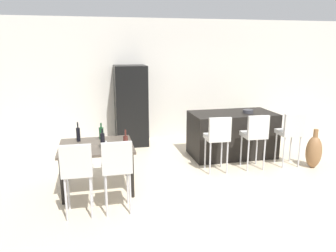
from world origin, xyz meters
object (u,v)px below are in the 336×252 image
at_px(wine_glass_right, 78,146).
at_px(refrigerator, 131,106).
at_px(wine_bottle_left, 126,143).
at_px(dining_chair_near, 77,168).
at_px(kitchen_island, 232,134).
at_px(wine_bottle_middle, 101,133).
at_px(fruit_bowl, 248,111).
at_px(dining_chair_far, 117,165).
at_px(bar_chair_right, 291,131).
at_px(dining_table, 96,149).
at_px(wine_bottle_near, 103,141).
at_px(wine_glass_far, 106,143).
at_px(bar_chair_middle, 255,133).
at_px(bar_chair_left, 218,136).
at_px(potted_plant, 251,122).
at_px(floor_vase, 314,152).
at_px(wine_bottle_end, 78,134).

bearing_deg(wine_glass_right, refrigerator, 68.82).
distance_m(wine_bottle_left, wine_glass_right, 0.68).
bearing_deg(dining_chair_near, kitchen_island, 32.48).
height_order(wine_bottle_middle, fruit_bowl, wine_bottle_middle).
bearing_deg(wine_bottle_middle, dining_chair_far, -82.19).
bearing_deg(bar_chair_right, dining_table, -176.12).
height_order(wine_bottle_near, refrigerator, refrigerator).
bearing_deg(wine_bottle_left, wine_glass_right, -177.67).
bearing_deg(wine_glass_far, dining_chair_near, -129.05).
distance_m(bar_chair_middle, wine_bottle_near, 2.82).
relative_size(bar_chair_left, potted_plant, 1.64).
xyz_separation_m(refrigerator, potted_plant, (3.05, -0.01, -0.54)).
distance_m(bar_chair_right, wine_bottle_middle, 3.52).
xyz_separation_m(wine_bottle_left, floor_vase, (3.59, 0.44, -0.54)).
height_order(wine_bottle_left, potted_plant, wine_bottle_left).
bearing_deg(dining_chair_near, dining_table, 73.15).
relative_size(wine_bottle_near, fruit_bowl, 1.50).
relative_size(bar_chair_right, potted_plant, 1.64).
bearing_deg(wine_bottle_left, refrigerator, 81.75).
distance_m(bar_chair_right, wine_glass_far, 3.52).
relative_size(dining_chair_near, wine_glass_right, 6.03).
xyz_separation_m(kitchen_island, bar_chair_right, (0.82, -0.84, 0.24)).
xyz_separation_m(dining_table, floor_vase, (4.02, 0.06, -0.35)).
relative_size(wine_bottle_middle, potted_plant, 0.43).
xyz_separation_m(wine_bottle_near, potted_plant, (3.79, 2.58, -0.49)).
xyz_separation_m(bar_chair_right, potted_plant, (0.27, 2.13, -0.32)).
bearing_deg(bar_chair_right, dining_chair_near, -164.13).
height_order(refrigerator, fruit_bowl, refrigerator).
relative_size(bar_chair_middle, wine_bottle_end, 3.28).
distance_m(wine_bottle_end, potted_plant, 4.68).
bearing_deg(floor_vase, wine_glass_right, -173.69).
bearing_deg(kitchen_island, dining_chair_far, -142.54).
relative_size(bar_chair_right, fruit_bowl, 5.01).
height_order(bar_chair_middle, refrigerator, refrigerator).
bearing_deg(wine_glass_right, dining_chair_near, -91.20).
height_order(bar_chair_left, floor_vase, bar_chair_left).
bearing_deg(fruit_bowl, bar_chair_left, -141.72).
bearing_deg(bar_chair_left, wine_bottle_left, -159.79).
height_order(kitchen_island, floor_vase, kitchen_island).
bearing_deg(bar_chair_right, wine_bottle_near, -172.69).
distance_m(floor_vase, potted_plant, 2.32).
bearing_deg(bar_chair_middle, wine_bottle_middle, 178.29).
bearing_deg(dining_chair_far, dining_table, 106.80).
bearing_deg(refrigerator, floor_vase, -36.10).
bearing_deg(dining_chair_far, kitchen_island, 37.46).
height_order(bar_chair_left, bar_chair_right, same).
relative_size(bar_chair_left, dining_table, 0.92).
bearing_deg(potted_plant, wine_bottle_end, -153.41).
height_order(wine_glass_right, fruit_bowl, fruit_bowl).
xyz_separation_m(bar_chair_left, dining_chair_near, (-2.40, -1.10, 0.00)).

